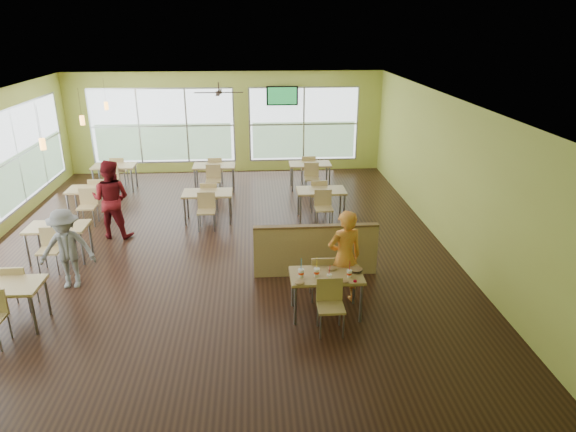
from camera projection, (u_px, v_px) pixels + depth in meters
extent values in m
plane|color=black|center=(218.00, 245.00, 11.41)|extent=(12.00, 12.00, 0.00)
plane|color=white|center=(210.00, 99.00, 10.27)|extent=(12.00, 12.00, 0.00)
cube|color=#B8C550|center=(226.00, 123.00, 16.43)|extent=(10.00, 0.04, 3.20)
cube|color=#B8C550|center=(176.00, 342.00, 5.25)|extent=(10.00, 0.04, 3.20)
cube|color=#B8C550|center=(445.00, 171.00, 11.16)|extent=(0.04, 12.00, 3.20)
cube|color=white|center=(29.00, 150.00, 13.34)|extent=(0.02, 4.50, 2.35)
cube|color=white|center=(163.00, 126.00, 16.31)|extent=(4.50, 0.02, 2.35)
cube|color=white|center=(304.00, 124.00, 16.60)|extent=(3.50, 0.02, 2.35)
cube|color=#B7BABC|center=(235.00, 161.00, 16.86)|extent=(8.00, 0.04, 0.05)
cube|color=tan|center=(326.00, 275.00, 8.48)|extent=(1.20, 0.70, 0.04)
cube|color=brown|center=(326.00, 277.00, 8.49)|extent=(1.22, 0.71, 0.01)
cylinder|color=slate|center=(295.00, 305.00, 8.31)|extent=(0.05, 0.05, 0.71)
cylinder|color=slate|center=(361.00, 303.00, 8.38)|extent=(0.05, 0.05, 0.71)
cylinder|color=slate|center=(292.00, 288.00, 8.85)|extent=(0.05, 0.05, 0.71)
cylinder|color=slate|center=(354.00, 286.00, 8.92)|extent=(0.05, 0.05, 0.71)
cube|color=tan|center=(322.00, 275.00, 9.10)|extent=(0.42, 0.42, 0.04)
cube|color=tan|center=(321.00, 259.00, 9.20)|extent=(0.42, 0.04, 0.40)
cube|color=tan|center=(331.00, 307.00, 8.07)|extent=(0.42, 0.42, 0.04)
cube|color=tan|center=(333.00, 301.00, 7.82)|extent=(0.42, 0.04, 0.40)
cube|color=tan|center=(316.00, 251.00, 9.92)|extent=(2.40, 0.12, 1.00)
cube|color=brown|center=(316.00, 226.00, 9.73)|extent=(2.40, 0.14, 0.04)
cube|color=tan|center=(2.00, 286.00, 8.15)|extent=(1.20, 0.70, 0.04)
cube|color=brown|center=(2.00, 287.00, 8.16)|extent=(1.22, 0.71, 0.01)
cylinder|color=slate|center=(34.00, 315.00, 8.05)|extent=(0.05, 0.05, 0.71)
cylinder|color=slate|center=(48.00, 296.00, 8.59)|extent=(0.05, 0.05, 0.71)
cube|color=tan|center=(20.00, 285.00, 8.76)|extent=(0.42, 0.42, 0.04)
cube|color=tan|center=(22.00, 268.00, 8.86)|extent=(0.42, 0.04, 0.40)
cube|color=tan|center=(57.00, 227.00, 10.48)|extent=(1.20, 0.70, 0.04)
cube|color=brown|center=(57.00, 228.00, 10.48)|extent=(1.22, 0.71, 0.01)
cylinder|color=slate|center=(27.00, 250.00, 10.30)|extent=(0.05, 0.05, 0.71)
cylinder|color=slate|center=(82.00, 249.00, 10.37)|extent=(0.05, 0.05, 0.71)
cylinder|color=slate|center=(39.00, 239.00, 10.84)|extent=(0.05, 0.05, 0.71)
cylinder|color=slate|center=(91.00, 237.00, 10.91)|extent=(0.05, 0.05, 0.71)
cube|color=tan|center=(68.00, 229.00, 11.09)|extent=(0.42, 0.42, 0.04)
cube|color=tan|center=(69.00, 217.00, 11.19)|extent=(0.42, 0.04, 0.40)
cube|color=tan|center=(50.00, 251.00, 10.06)|extent=(0.42, 0.42, 0.04)
cube|color=tan|center=(44.00, 244.00, 9.81)|extent=(0.42, 0.04, 0.40)
cube|color=tan|center=(92.00, 189.00, 12.80)|extent=(1.20, 0.70, 0.04)
cube|color=brown|center=(92.00, 190.00, 12.81)|extent=(1.22, 0.71, 0.01)
cylinder|color=slate|center=(68.00, 208.00, 12.63)|extent=(0.05, 0.05, 0.71)
cylinder|color=slate|center=(113.00, 207.00, 12.70)|extent=(0.05, 0.05, 0.71)
cylinder|color=slate|center=(76.00, 200.00, 13.17)|extent=(0.05, 0.05, 0.71)
cylinder|color=slate|center=(119.00, 199.00, 13.24)|extent=(0.05, 0.05, 0.71)
cube|color=tan|center=(100.00, 193.00, 13.42)|extent=(0.42, 0.42, 0.04)
cube|color=tan|center=(100.00, 183.00, 13.51)|extent=(0.42, 0.04, 0.40)
cube|color=tan|center=(87.00, 207.00, 12.39)|extent=(0.42, 0.42, 0.04)
cube|color=tan|center=(83.00, 201.00, 12.14)|extent=(0.42, 0.04, 0.40)
cube|color=tan|center=(114.00, 166.00, 14.85)|extent=(1.20, 0.70, 0.04)
cube|color=brown|center=(114.00, 167.00, 14.86)|extent=(1.22, 0.71, 0.01)
cylinder|color=slate|center=(94.00, 181.00, 14.68)|extent=(0.05, 0.05, 0.71)
cylinder|color=slate|center=(132.00, 181.00, 14.75)|extent=(0.05, 0.05, 0.71)
cylinder|color=slate|center=(99.00, 176.00, 15.22)|extent=(0.05, 0.05, 0.71)
cylinder|color=slate|center=(136.00, 175.00, 15.29)|extent=(0.05, 0.05, 0.71)
cube|color=tan|center=(119.00, 170.00, 15.47)|extent=(0.42, 0.42, 0.04)
cube|color=tan|center=(120.00, 161.00, 15.56)|extent=(0.42, 0.04, 0.40)
cube|color=tan|center=(110.00, 181.00, 14.44)|extent=(0.42, 0.42, 0.04)
cube|color=tan|center=(108.00, 175.00, 14.19)|extent=(0.42, 0.04, 0.40)
cube|color=tan|center=(207.00, 193.00, 12.53)|extent=(1.20, 0.70, 0.04)
cube|color=brown|center=(207.00, 194.00, 12.54)|extent=(1.22, 0.71, 0.01)
cylinder|color=slate|center=(185.00, 212.00, 12.36)|extent=(0.05, 0.05, 0.71)
cylinder|color=slate|center=(230.00, 211.00, 12.43)|extent=(0.05, 0.05, 0.71)
cylinder|color=slate|center=(188.00, 204.00, 12.90)|extent=(0.05, 0.05, 0.71)
cylinder|color=slate|center=(231.00, 203.00, 12.97)|extent=(0.05, 0.05, 0.71)
cube|color=tan|center=(210.00, 197.00, 13.14)|extent=(0.42, 0.42, 0.04)
cube|color=tan|center=(210.00, 186.00, 13.24)|extent=(0.42, 0.04, 0.40)
cube|color=tan|center=(206.00, 211.00, 12.11)|extent=(0.42, 0.42, 0.04)
cube|color=tan|center=(205.00, 205.00, 11.86)|extent=(0.42, 0.04, 0.40)
cube|color=tan|center=(214.00, 166.00, 14.86)|extent=(1.20, 0.70, 0.04)
cube|color=brown|center=(214.00, 167.00, 14.86)|extent=(1.22, 0.71, 0.01)
cylinder|color=slate|center=(195.00, 181.00, 14.68)|extent=(0.05, 0.05, 0.71)
cylinder|color=slate|center=(233.00, 181.00, 14.75)|extent=(0.05, 0.05, 0.71)
cylinder|color=slate|center=(197.00, 176.00, 15.23)|extent=(0.05, 0.05, 0.71)
cylinder|color=slate|center=(234.00, 175.00, 15.30)|extent=(0.05, 0.05, 0.71)
cube|color=tan|center=(216.00, 170.00, 15.47)|extent=(0.42, 0.42, 0.04)
cube|color=tan|center=(216.00, 161.00, 15.57)|extent=(0.42, 0.04, 0.40)
cube|color=tan|center=(213.00, 181.00, 14.44)|extent=(0.42, 0.42, 0.04)
cube|color=tan|center=(212.00, 175.00, 14.19)|extent=(0.42, 0.04, 0.40)
cube|color=tan|center=(321.00, 190.00, 12.71)|extent=(1.20, 0.70, 0.04)
cube|color=brown|center=(321.00, 191.00, 12.72)|extent=(1.22, 0.71, 0.01)
cylinder|color=slate|center=(300.00, 209.00, 12.54)|extent=(0.05, 0.05, 0.71)
cylinder|color=slate|center=(344.00, 208.00, 12.61)|extent=(0.05, 0.05, 0.71)
cylinder|color=slate|center=(298.00, 201.00, 13.08)|extent=(0.05, 0.05, 0.71)
cylinder|color=slate|center=(340.00, 200.00, 13.15)|extent=(0.05, 0.05, 0.71)
cube|color=tan|center=(318.00, 194.00, 13.32)|extent=(0.42, 0.42, 0.04)
cube|color=tan|center=(317.00, 184.00, 13.42)|extent=(0.42, 0.04, 0.40)
cube|color=tan|center=(324.00, 209.00, 12.30)|extent=(0.42, 0.42, 0.04)
cube|color=tan|center=(325.00, 203.00, 12.04)|extent=(0.42, 0.04, 0.40)
cube|color=tan|center=(310.00, 164.00, 15.04)|extent=(1.20, 0.70, 0.04)
cube|color=brown|center=(310.00, 165.00, 15.05)|extent=(1.22, 0.71, 0.01)
cylinder|color=slate|center=(292.00, 179.00, 14.87)|extent=(0.05, 0.05, 0.71)
cylinder|color=slate|center=(329.00, 179.00, 14.94)|extent=(0.05, 0.05, 0.71)
cylinder|color=slate|center=(291.00, 174.00, 15.41)|extent=(0.05, 0.05, 0.71)
cylinder|color=slate|center=(327.00, 173.00, 15.48)|extent=(0.05, 0.05, 0.71)
cube|color=tan|center=(308.00, 168.00, 15.65)|extent=(0.42, 0.42, 0.04)
cube|color=tan|center=(307.00, 160.00, 15.75)|extent=(0.42, 0.04, 0.40)
cube|color=tan|center=(312.00, 179.00, 14.63)|extent=(0.42, 0.42, 0.04)
cube|color=tan|center=(313.00, 173.00, 14.37)|extent=(0.42, 0.04, 0.40)
cylinder|color=#2D2119|center=(39.00, 123.00, 9.72)|extent=(0.01, 0.01, 0.70)
cylinder|color=#FFA137|center=(43.00, 144.00, 9.86)|extent=(0.11, 0.11, 0.22)
cylinder|color=#2D2119|center=(80.00, 103.00, 12.05)|extent=(0.01, 0.01, 0.70)
cylinder|color=#FFA137|center=(82.00, 120.00, 12.19)|extent=(0.11, 0.11, 0.22)
cylinder|color=#2D2119|center=(104.00, 91.00, 14.10)|extent=(0.01, 0.01, 0.70)
cylinder|color=#FFA137|center=(106.00, 106.00, 14.24)|extent=(0.11, 0.11, 0.22)
cylinder|color=#2D2119|center=(219.00, 87.00, 13.10)|extent=(0.03, 0.03, 0.24)
cylinder|color=#2D2119|center=(219.00, 93.00, 13.15)|extent=(0.16, 0.16, 0.06)
cube|color=#2D2119|center=(233.00, 92.00, 13.18)|extent=(0.55, 0.10, 0.01)
cube|color=#2D2119|center=(220.00, 91.00, 13.48)|extent=(0.10, 0.55, 0.01)
cube|color=#2D2119|center=(205.00, 93.00, 13.13)|extent=(0.55, 0.10, 0.01)
cube|color=#2D2119|center=(218.00, 94.00, 12.83)|extent=(0.10, 0.55, 0.01)
cube|color=black|center=(282.00, 96.00, 16.15)|extent=(1.00, 0.06, 0.60)
cube|color=#1C7C38|center=(282.00, 96.00, 16.11)|extent=(0.90, 0.01, 0.52)
imported|color=#F95C1B|center=(345.00, 258.00, 8.80)|extent=(0.72, 0.57, 1.73)
imported|color=maroon|center=(111.00, 199.00, 11.56)|extent=(0.99, 0.83, 1.81)
imported|color=slate|center=(67.00, 249.00, 9.38)|extent=(1.02, 0.62, 1.53)
cone|color=white|center=(301.00, 273.00, 8.37)|extent=(0.10, 0.10, 0.13)
cylinder|color=red|center=(301.00, 273.00, 8.37)|extent=(0.09, 0.09, 0.04)
cylinder|color=white|center=(301.00, 269.00, 8.34)|extent=(0.10, 0.10, 0.01)
cylinder|color=#178DF1|center=(301.00, 263.00, 8.30)|extent=(0.01, 0.06, 0.24)
cone|color=white|center=(317.00, 272.00, 8.39)|extent=(0.10, 0.10, 0.13)
cylinder|color=red|center=(317.00, 272.00, 8.39)|extent=(0.09, 0.09, 0.04)
cylinder|color=white|center=(317.00, 269.00, 8.37)|extent=(0.10, 0.10, 0.01)
cylinder|color=yellow|center=(317.00, 262.00, 8.33)|extent=(0.02, 0.06, 0.24)
cone|color=white|center=(329.00, 278.00, 8.25)|extent=(0.08, 0.08, 0.11)
cylinder|color=red|center=(329.00, 278.00, 8.25)|extent=(0.07, 0.07, 0.03)
cylinder|color=white|center=(329.00, 274.00, 8.23)|extent=(0.08, 0.08, 0.01)
cylinder|color=red|center=(329.00, 269.00, 8.20)|extent=(0.02, 0.05, 0.19)
cone|color=white|center=(349.00, 274.00, 8.37)|extent=(0.09, 0.09, 0.12)
cylinder|color=red|center=(349.00, 274.00, 8.37)|extent=(0.08, 0.08, 0.03)
cylinder|color=white|center=(349.00, 270.00, 8.35)|extent=(0.09, 0.09, 0.01)
cylinder|color=red|center=(350.00, 265.00, 8.31)|extent=(0.02, 0.05, 0.21)
cylinder|color=black|center=(356.00, 271.00, 8.57)|extent=(0.19, 0.19, 0.01)
torus|color=black|center=(356.00, 269.00, 8.56)|extent=(0.23, 0.23, 0.02)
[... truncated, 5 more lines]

